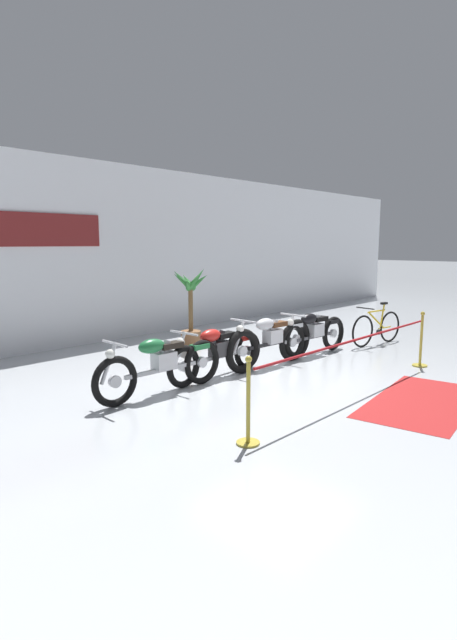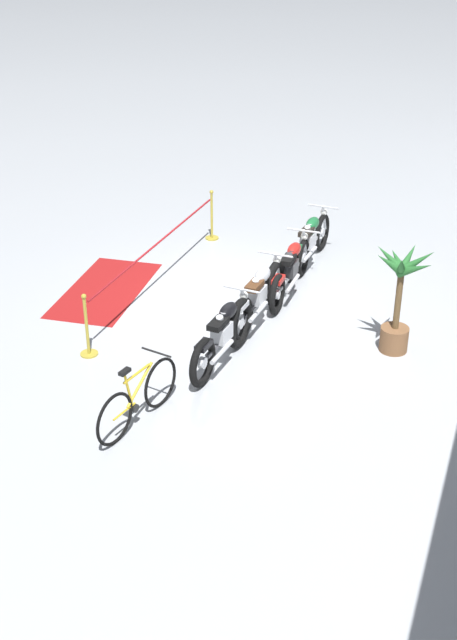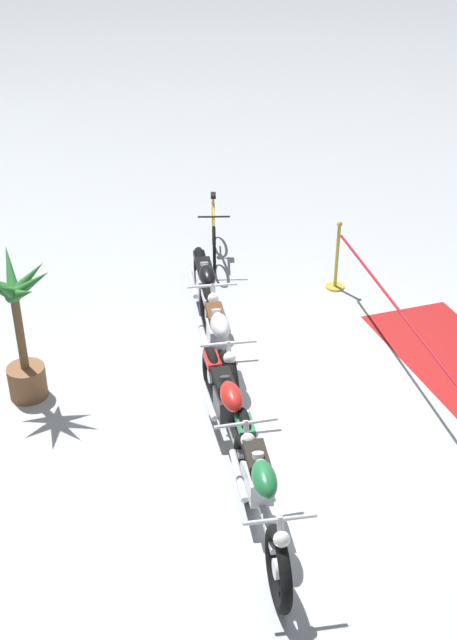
{
  "view_description": "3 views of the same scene",
  "coord_description": "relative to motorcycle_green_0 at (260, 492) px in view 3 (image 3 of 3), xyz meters",
  "views": [
    {
      "loc": [
        -6.8,
        -5.11,
        2.32
      ],
      "look_at": [
        0.23,
        1.34,
        0.85
      ],
      "focal_mm": 28.0,
      "sensor_mm": 36.0,
      "label": 1
    },
    {
      "loc": [
        11.79,
        4.4,
        6.4
      ],
      "look_at": [
        1.46,
        0.4,
        0.46
      ],
      "focal_mm": 45.0,
      "sensor_mm": 36.0,
      "label": 2
    },
    {
      "loc": [
        -7.38,
        2.11,
        5.64
      ],
      "look_at": [
        1.16,
        0.36,
        0.45
      ],
      "focal_mm": 45.0,
      "sensor_mm": 36.0,
      "label": 3
    }
  ],
  "objects": [
    {
      "name": "potted_palm_left_of_row",
      "position": [
        2.67,
        2.17,
        0.44
      ],
      "size": [
        0.97,
        0.95,
        1.82
      ],
      "color": "brown",
      "rests_on": "ground"
    },
    {
      "name": "stanchion_mid_left",
      "position": [
        4.52,
        -2.24,
        -0.12
      ],
      "size": [
        0.28,
        0.28,
        1.05
      ],
      "color": "gold",
      "rests_on": "ground"
    },
    {
      "name": "stanchion_far_left",
      "position": [
        0.88,
        -2.24,
        0.17
      ],
      "size": [
        5.12,
        0.28,
        1.05
      ],
      "color": "gold",
      "rests_on": "ground"
    },
    {
      "name": "motorcycle_black_3",
      "position": [
        3.94,
        -0.2,
        -0.0
      ],
      "size": [
        2.18,
        0.62,
        0.95
      ],
      "color": "black",
      "rests_on": "ground"
    },
    {
      "name": "motorcycle_red_1",
      "position": [
        1.29,
        0.04,
        -0.01
      ],
      "size": [
        2.34,
        0.62,
        0.93
      ],
      "color": "black",
      "rests_on": "ground"
    },
    {
      "name": "floor_banner",
      "position": [
        2.39,
        -3.13,
        -0.47
      ],
      "size": [
        2.76,
        1.61,
        0.01
      ],
      "primitive_type": "cube",
      "rotation": [
        0.0,
        0.0,
        0.12
      ],
      "color": "maroon",
      "rests_on": "ground"
    },
    {
      "name": "bicycle",
      "position": [
        5.87,
        -0.68,
        -0.09
      ],
      "size": [
        1.73,
        0.49,
        0.97
      ],
      "color": "black",
      "rests_on": "ground"
    },
    {
      "name": "ground_plane",
      "position": [
        2.0,
        -0.71,
        -0.48
      ],
      "size": [
        120.0,
        120.0,
        0.0
      ],
      "primitive_type": "plane",
      "color": "#B2B7BC"
    },
    {
      "name": "motorcycle_green_0",
      "position": [
        0.0,
        0.0,
        0.0
      ],
      "size": [
        2.42,
        0.62,
        0.95
      ],
      "color": "black",
      "rests_on": "ground"
    },
    {
      "name": "motorcycle_silver_2",
      "position": [
        2.61,
        -0.11,
        0.01
      ],
      "size": [
        2.41,
        0.62,
        0.99
      ],
      "color": "black",
      "rests_on": "ground"
    }
  ]
}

